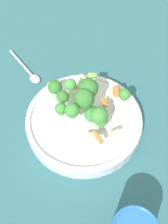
# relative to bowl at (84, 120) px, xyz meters

# --- Properties ---
(ground_plane) EXTENTS (3.00, 3.00, 0.00)m
(ground_plane) POSITION_rel_bowl_xyz_m (0.00, 0.00, -0.02)
(ground_plane) COLOR #2D6066
(bowl) EXTENTS (0.27, 0.27, 0.04)m
(bowl) POSITION_rel_bowl_xyz_m (0.00, 0.00, 0.00)
(bowl) COLOR silver
(bowl) RESTS_ON ground_plane
(pasta_salad) EXTENTS (0.21, 0.16, 0.09)m
(pasta_salad) POSITION_rel_bowl_xyz_m (-0.00, 0.01, 0.07)
(pasta_salad) COLOR #8CB766
(pasta_salad) RESTS_ON bowl
(spoon) EXTENTS (0.16, 0.05, 0.01)m
(spoon) POSITION_rel_bowl_xyz_m (-0.23, 0.03, -0.02)
(spoon) COLOR silver
(spoon) RESTS_ON ground_plane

